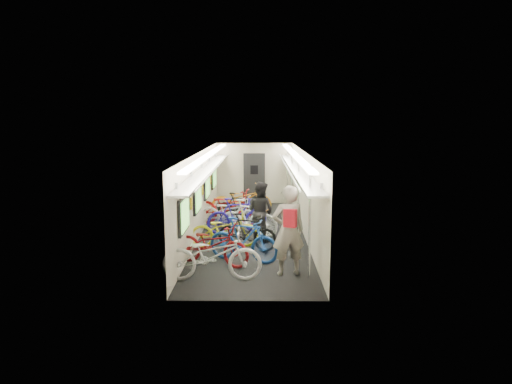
{
  "coord_description": "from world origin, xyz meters",
  "views": [
    {
      "loc": [
        0.21,
        -12.99,
        3.31
      ],
      "look_at": [
        0.1,
        0.58,
        1.15
      ],
      "focal_mm": 32.0,
      "sensor_mm": 36.0,
      "label": 1
    }
  ],
  "objects_px": {
    "bicycle_0": "(212,255)",
    "passenger_mid": "(260,211)",
    "backpack": "(290,218)",
    "passenger_near": "(288,230)",
    "bicycle_1": "(243,240)"
  },
  "relations": [
    {
      "from": "bicycle_0",
      "to": "passenger_mid",
      "type": "xyz_separation_m",
      "value": [
        1.0,
        3.16,
        0.28
      ]
    },
    {
      "from": "bicycle_0",
      "to": "bicycle_1",
      "type": "bearing_deg",
      "value": -26.28
    },
    {
      "from": "bicycle_1",
      "to": "bicycle_0",
      "type": "bearing_deg",
      "value": 177.27
    },
    {
      "from": "passenger_mid",
      "to": "bicycle_1",
      "type": "bearing_deg",
      "value": 115.27
    },
    {
      "from": "passenger_near",
      "to": "backpack",
      "type": "xyz_separation_m",
      "value": [
        0.03,
        -0.17,
        0.31
      ]
    },
    {
      "from": "bicycle_0",
      "to": "bicycle_1",
      "type": "xyz_separation_m",
      "value": [
        0.6,
        1.27,
        -0.01
      ]
    },
    {
      "from": "passenger_near",
      "to": "backpack",
      "type": "relative_size",
      "value": 5.12
    },
    {
      "from": "passenger_near",
      "to": "backpack",
      "type": "distance_m",
      "value": 0.35
    },
    {
      "from": "passenger_mid",
      "to": "backpack",
      "type": "distance_m",
      "value": 3.04
    },
    {
      "from": "bicycle_0",
      "to": "passenger_near",
      "type": "xyz_separation_m",
      "value": [
        1.59,
        0.39,
        0.43
      ]
    },
    {
      "from": "bicycle_0",
      "to": "backpack",
      "type": "xyz_separation_m",
      "value": [
        1.62,
        0.21,
        0.74
      ]
    },
    {
      "from": "bicycle_0",
      "to": "passenger_near",
      "type": "relative_size",
      "value": 1.06
    },
    {
      "from": "bicycle_0",
      "to": "backpack",
      "type": "height_order",
      "value": "backpack"
    },
    {
      "from": "bicycle_1",
      "to": "passenger_mid",
      "type": "relative_size",
      "value": 1.07
    },
    {
      "from": "bicycle_1",
      "to": "passenger_near",
      "type": "relative_size",
      "value": 0.9
    }
  ]
}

